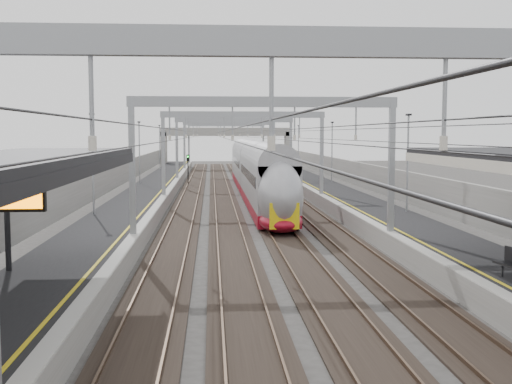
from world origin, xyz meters
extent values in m
cube|color=black|center=(-8.00, 45.00, 0.50)|extent=(4.00, 120.00, 1.00)
cube|color=black|center=(8.00, 45.00, 0.50)|extent=(4.00, 120.00, 1.00)
cube|color=black|center=(-4.50, 45.00, 0.04)|extent=(2.40, 140.00, 0.08)
cube|color=brown|center=(-5.22, 45.00, 0.13)|extent=(0.07, 140.00, 0.14)
cube|color=brown|center=(-3.78, 45.00, 0.13)|extent=(0.07, 140.00, 0.14)
cube|color=black|center=(-1.50, 45.00, 0.04)|extent=(2.40, 140.00, 0.08)
cube|color=brown|center=(-2.22, 45.00, 0.13)|extent=(0.07, 140.00, 0.14)
cube|color=brown|center=(-0.78, 45.00, 0.13)|extent=(0.07, 140.00, 0.14)
cube|color=black|center=(1.50, 45.00, 0.04)|extent=(2.40, 140.00, 0.08)
cube|color=brown|center=(0.78, 45.00, 0.13)|extent=(0.07, 140.00, 0.14)
cube|color=brown|center=(2.22, 45.00, 0.13)|extent=(0.07, 140.00, 0.14)
cube|color=black|center=(4.50, 45.00, 0.04)|extent=(2.40, 140.00, 0.08)
cube|color=brown|center=(3.78, 45.00, 0.13)|extent=(0.07, 140.00, 0.14)
cube|color=brown|center=(5.22, 45.00, 0.13)|extent=(0.07, 140.00, 0.14)
cube|color=gray|center=(0.00, 2.00, 7.35)|extent=(13.00, 0.25, 0.50)
cube|color=gray|center=(-6.30, 22.00, 4.30)|extent=(0.28, 0.28, 6.60)
cube|color=gray|center=(6.30, 22.00, 4.30)|extent=(0.28, 0.28, 6.60)
cube|color=gray|center=(0.00, 22.00, 7.35)|extent=(13.00, 0.25, 0.50)
cube|color=gray|center=(-6.30, 42.00, 4.30)|extent=(0.28, 0.28, 6.60)
cube|color=gray|center=(6.30, 42.00, 4.30)|extent=(0.28, 0.28, 6.60)
cube|color=gray|center=(0.00, 42.00, 7.35)|extent=(13.00, 0.25, 0.50)
cube|color=gray|center=(-6.30, 62.00, 4.30)|extent=(0.28, 0.28, 6.60)
cube|color=gray|center=(6.30, 62.00, 4.30)|extent=(0.28, 0.28, 6.60)
cube|color=gray|center=(0.00, 62.00, 7.35)|extent=(13.00, 0.25, 0.50)
cube|color=gray|center=(-6.30, 82.00, 4.30)|extent=(0.28, 0.28, 6.60)
cube|color=gray|center=(6.30, 82.00, 4.30)|extent=(0.28, 0.28, 6.60)
cube|color=gray|center=(0.00, 82.00, 7.35)|extent=(13.00, 0.25, 0.50)
cube|color=gray|center=(-6.30, 100.00, 4.30)|extent=(0.28, 0.28, 6.60)
cube|color=gray|center=(6.30, 100.00, 4.30)|extent=(0.28, 0.28, 6.60)
cube|color=gray|center=(0.00, 100.00, 7.35)|extent=(13.00, 0.25, 0.50)
cylinder|color=#262628|center=(-4.50, 50.00, 5.50)|extent=(0.03, 140.00, 0.03)
cylinder|color=#262628|center=(-1.50, 50.00, 5.50)|extent=(0.03, 140.00, 0.03)
cylinder|color=#262628|center=(1.50, 50.00, 5.50)|extent=(0.03, 140.00, 0.03)
cylinder|color=#262628|center=(4.50, 50.00, 5.50)|extent=(0.03, 140.00, 0.03)
cylinder|color=black|center=(-9.70, 14.00, 3.00)|extent=(0.20, 0.20, 4.00)
cube|color=black|center=(-6.60, 4.00, 4.55)|extent=(1.60, 0.15, 0.55)
cube|color=orange|center=(-6.60, 3.92, 4.55)|extent=(1.50, 0.02, 0.42)
cube|color=gray|center=(0.00, 100.00, 6.20)|extent=(22.00, 2.20, 1.40)
cube|color=gray|center=(-10.50, 100.00, 3.10)|extent=(1.00, 2.20, 6.20)
cube|color=gray|center=(10.50, 100.00, 3.10)|extent=(1.00, 2.20, 6.20)
cube|color=gray|center=(-11.20, 45.00, 1.60)|extent=(0.30, 120.00, 3.20)
cube|color=gray|center=(11.20, 45.00, 1.60)|extent=(0.30, 120.00, 3.20)
cube|color=maroon|center=(1.50, 39.72, 0.59)|extent=(2.64, 22.52, 0.78)
cube|color=gray|center=(1.50, 39.72, 2.45)|extent=(2.64, 22.52, 2.94)
cube|color=black|center=(1.50, 31.83, 0.28)|extent=(1.96, 2.35, 0.49)
cube|color=maroon|center=(1.50, 62.63, 0.59)|extent=(2.64, 22.52, 0.78)
cube|color=gray|center=(1.50, 62.63, 2.45)|extent=(2.64, 22.52, 2.94)
cube|color=black|center=(1.50, 54.75, 0.28)|extent=(1.96, 2.35, 0.49)
ellipsoid|color=gray|center=(1.50, 28.26, 2.16)|extent=(2.64, 5.09, 4.11)
cube|color=yellow|center=(1.50, 26.15, 1.28)|extent=(1.66, 0.12, 1.47)
cube|color=black|center=(1.50, 26.60, 2.75)|extent=(1.57, 0.57, 0.92)
cylinder|color=black|center=(7.27, 11.78, 1.23)|extent=(0.06, 0.06, 0.46)
cylinder|color=black|center=(-5.20, 64.69, 1.50)|extent=(0.12, 0.12, 3.00)
cube|color=black|center=(-5.20, 64.69, 3.10)|extent=(0.32, 0.22, 0.75)
sphere|color=#0CE526|center=(-5.20, 64.56, 3.25)|extent=(0.16, 0.16, 0.16)
cylinder|color=black|center=(3.20, 67.79, 1.50)|extent=(0.12, 0.12, 3.00)
cube|color=black|center=(3.20, 67.79, 3.10)|extent=(0.32, 0.22, 0.75)
sphere|color=red|center=(3.20, 67.66, 3.25)|extent=(0.16, 0.16, 0.16)
cylinder|color=black|center=(5.40, 67.10, 1.50)|extent=(0.12, 0.12, 3.00)
cube|color=black|center=(5.40, 67.10, 3.10)|extent=(0.32, 0.22, 0.75)
sphere|color=red|center=(5.40, 66.97, 3.25)|extent=(0.16, 0.16, 0.16)
camera|label=1|loc=(-2.52, -8.88, 5.80)|focal=45.00mm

